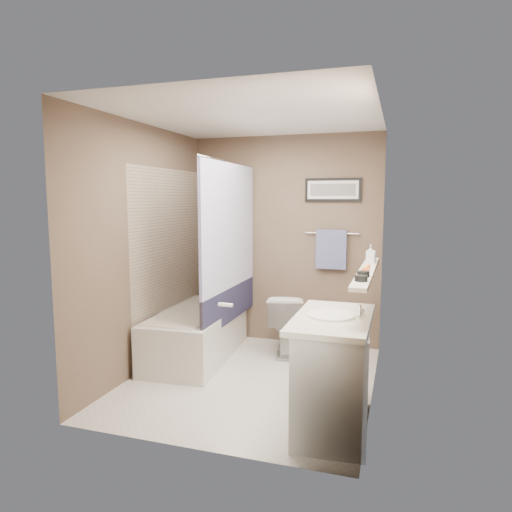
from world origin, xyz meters
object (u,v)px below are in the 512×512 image
(bathtub, at_px, (197,334))
(soap_bottle, at_px, (370,254))
(hair_brush_front, at_px, (366,269))
(toilet, at_px, (286,323))
(candle_bowl_near, at_px, (361,278))
(candle_bowl_far, at_px, (363,274))
(glass_jar, at_px, (371,256))
(vanity, at_px, (333,375))

(bathtub, distance_m, soap_bottle, 2.03)
(hair_brush_front, xyz_separation_m, soap_bottle, (0.00, 0.50, 0.06))
(toilet, distance_m, candle_bowl_near, 1.94)
(candle_bowl_far, height_order, hair_brush_front, hair_brush_front)
(toilet, distance_m, glass_jar, 1.31)
(candle_bowl_far, height_order, glass_jar, glass_jar)
(bathtub, distance_m, glass_jar, 2.01)
(candle_bowl_far, bearing_deg, vanity, -139.51)
(candle_bowl_far, relative_size, soap_bottle, 0.55)
(vanity, bearing_deg, toilet, 111.98)
(candle_bowl_near, height_order, soap_bottle, soap_bottle)
(candle_bowl_near, bearing_deg, glass_jar, 90.00)
(candle_bowl_far, xyz_separation_m, soap_bottle, (0.00, 0.75, 0.06))
(hair_brush_front, height_order, soap_bottle, soap_bottle)
(bathtub, relative_size, glass_jar, 15.00)
(toilet, xyz_separation_m, candle_bowl_near, (0.90, -1.52, 0.80))
(glass_jar, bearing_deg, hair_brush_front, -90.00)
(toilet, relative_size, soap_bottle, 4.13)
(bathtub, xyz_separation_m, candle_bowl_near, (1.79, -1.12, 0.89))
(bathtub, bearing_deg, hair_brush_front, -24.55)
(hair_brush_front, bearing_deg, glass_jar, 90.00)
(candle_bowl_near, bearing_deg, toilet, 120.68)
(vanity, relative_size, candle_bowl_near, 10.00)
(bathtub, height_order, candle_bowl_near, candle_bowl_near)
(candle_bowl_far, xyz_separation_m, hair_brush_front, (0.00, 0.25, 0.00))
(candle_bowl_near, distance_m, soap_bottle, 0.95)
(bathtub, height_order, glass_jar, glass_jar)
(glass_jar, bearing_deg, vanity, -100.15)
(bathtub, bearing_deg, candle_bowl_near, -36.08)
(bathtub, height_order, hair_brush_front, hair_brush_front)
(soap_bottle, bearing_deg, vanity, -101.46)
(toilet, relative_size, glass_jar, 6.71)
(candle_bowl_far, relative_size, glass_jar, 0.90)
(bathtub, relative_size, hair_brush_front, 6.82)
(vanity, distance_m, soap_bottle, 1.23)
(toilet, height_order, candle_bowl_near, candle_bowl_near)
(toilet, distance_m, soap_bottle, 1.37)
(candle_bowl_near, height_order, candle_bowl_far, same)
(bathtub, bearing_deg, candle_bowl_far, -31.36)
(vanity, height_order, glass_jar, glass_jar)
(candle_bowl_far, bearing_deg, glass_jar, 90.00)
(glass_jar, bearing_deg, candle_bowl_far, -90.00)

